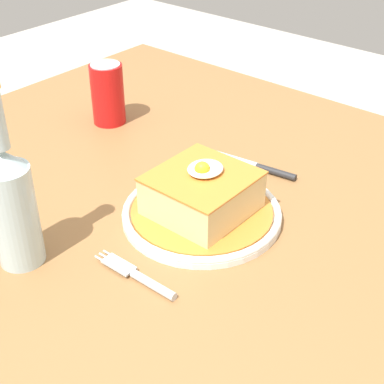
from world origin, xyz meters
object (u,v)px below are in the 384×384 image
at_px(main_plate, 202,213).
at_px(soda_can, 108,94).
at_px(fork, 142,278).
at_px(beer_bottle_clear, 11,201).
at_px(knife, 264,168).

bearing_deg(main_plate, soda_can, 68.74).
relative_size(fork, beer_bottle_clear, 0.53).
bearing_deg(beer_bottle_clear, fork, -65.29).
distance_m(main_plate, soda_can, 0.39).
bearing_deg(main_plate, knife, 1.74).
distance_m(soda_can, beer_bottle_clear, 0.44).
relative_size(soda_can, beer_bottle_clear, 0.47).
relative_size(fork, knife, 0.85).
bearing_deg(soda_can, beer_bottle_clear, -149.08).
height_order(fork, beer_bottle_clear, beer_bottle_clear).
xyz_separation_m(soda_can, beer_bottle_clear, (-0.38, -0.23, 0.04)).
relative_size(knife, beer_bottle_clear, 0.62).
height_order(knife, soda_can, soda_can).
bearing_deg(soda_can, main_plate, -111.26).
xyz_separation_m(knife, beer_bottle_clear, (-0.42, 0.13, 0.09)).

